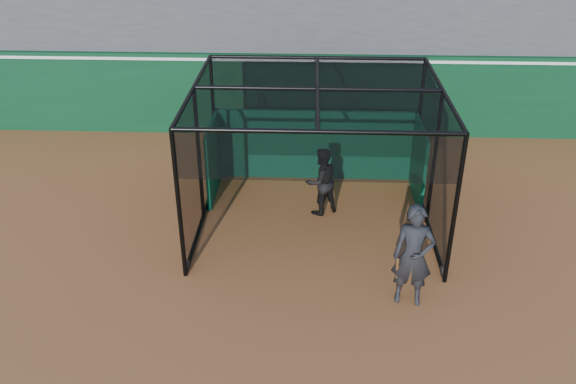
{
  "coord_description": "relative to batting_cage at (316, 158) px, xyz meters",
  "views": [
    {
      "loc": [
        0.54,
        -9.15,
        7.51
      ],
      "look_at": [
        0.09,
        2.0,
        1.4
      ],
      "focal_mm": 38.0,
      "sensor_mm": 36.0,
      "label": 1
    }
  ],
  "objects": [
    {
      "name": "batting_cage",
      "position": [
        0.0,
        0.0,
        0.0
      ],
      "size": [
        5.37,
        4.7,
        3.24
      ],
      "color": "black",
      "rests_on": "ground"
    },
    {
      "name": "batter",
      "position": [
        0.14,
        0.34,
        -0.78
      ],
      "size": [
        1.03,
        0.97,
        1.68
      ],
      "primitive_type": "imported",
      "rotation": [
        0.0,
        0.0,
        3.68
      ],
      "color": "black",
      "rests_on": "ground"
    },
    {
      "name": "ground",
      "position": [
        -0.67,
        -3.24,
        -1.61
      ],
      "size": [
        120.0,
        120.0,
        0.0
      ],
      "primitive_type": "plane",
      "color": "brown",
      "rests_on": "ground"
    },
    {
      "name": "on_deck_player",
      "position": [
        1.82,
        -2.96,
        -0.57
      ],
      "size": [
        0.82,
        0.59,
        2.08
      ],
      "color": "black",
      "rests_on": "ground"
    },
    {
      "name": "outfield_wall",
      "position": [
        -0.67,
        5.26,
        -0.33
      ],
      "size": [
        50.0,
        0.5,
        2.5
      ],
      "color": "#0A3B1E",
      "rests_on": "ground"
    }
  ]
}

